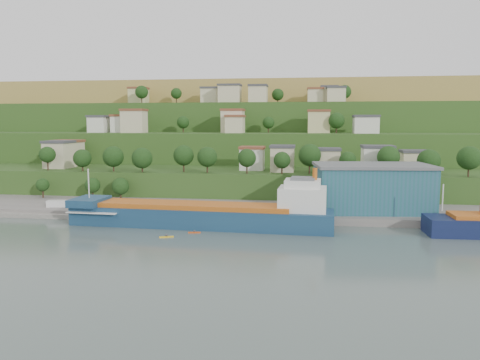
% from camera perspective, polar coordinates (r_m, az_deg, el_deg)
% --- Properties ---
extents(ground, '(500.00, 500.00, 0.00)m').
position_cam_1_polar(ground, '(108.64, -2.80, -6.87)').
color(ground, '#44534B').
rests_on(ground, ground).
extents(quay, '(220.00, 26.00, 4.00)m').
position_cam_1_polar(quay, '(134.17, 7.90, -4.27)').
color(quay, slate).
rests_on(quay, ground).
extents(pebble_beach, '(40.00, 18.00, 2.40)m').
position_cam_1_polar(pebble_beach, '(148.46, -22.51, -3.65)').
color(pebble_beach, slate).
rests_on(pebble_beach, ground).
extents(hillside, '(360.00, 210.92, 96.00)m').
position_cam_1_polar(hillside, '(274.29, 3.75, 1.52)').
color(hillside, '#284719').
rests_on(hillside, ground).
extents(cargo_ship_near, '(66.89, 13.65, 17.08)m').
position_cam_1_polar(cargo_ship_near, '(118.26, -3.86, -4.39)').
color(cargo_ship_near, navy).
rests_on(cargo_ship_near, ground).
extents(warehouse, '(32.77, 22.05, 12.80)m').
position_cam_1_polar(warehouse, '(133.58, 15.80, -0.85)').
color(warehouse, '#1F585F').
rests_on(warehouse, quay).
extents(caravan, '(6.01, 3.23, 2.67)m').
position_cam_1_polar(caravan, '(144.56, -21.35, -2.85)').
color(caravan, silver).
rests_on(caravan, pebble_beach).
extents(dinghy, '(4.20, 2.43, 0.79)m').
position_cam_1_polar(dinghy, '(144.04, -20.59, -3.23)').
color(dinghy, silver).
rests_on(dinghy, pebble_beach).
extents(kayak_orange, '(3.00, 1.04, 0.74)m').
position_cam_1_polar(kayak_orange, '(112.28, -5.58, -6.33)').
color(kayak_orange, '#D24812').
rests_on(kayak_orange, ground).
extents(kayak_yellow, '(3.23, 1.70, 0.81)m').
position_cam_1_polar(kayak_yellow, '(108.79, -8.95, -6.80)').
color(kayak_yellow, yellow).
rests_on(kayak_yellow, ground).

